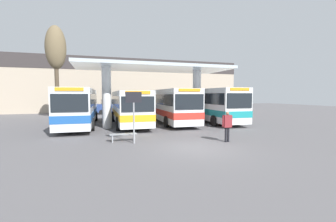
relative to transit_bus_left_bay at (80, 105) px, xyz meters
name	(u,v)px	position (x,y,z in m)	size (l,w,h in m)	color
ground_plane	(196,148)	(6.27, -11.18, -1.81)	(100.00, 100.00, 0.00)	#565456
townhouse_backdrop	(127,81)	(6.27, 15.50, 3.26)	(40.00, 0.58, 8.71)	tan
station_canopy	(154,75)	(6.27, -2.58, 2.65)	(13.08, 5.37, 5.22)	silver
transit_bus_left_bay	(80,105)	(0.00, 0.00, 0.00)	(3.02, 12.09, 3.26)	silver
transit_bus_center_bay	(129,106)	(4.27, -0.97, -0.09)	(2.90, 10.47, 3.06)	white
transit_bus_right_bay	(169,104)	(8.37, -0.34, -0.01)	(3.06, 11.38, 3.25)	silver
transit_bus_far_right_bay	(211,104)	(12.58, -1.17, 0.04)	(2.99, 10.17, 3.34)	white
waiting_bench_near_pillar	(123,136)	(2.89, -8.36, -1.48)	(1.59, 0.44, 0.46)	gray
info_sign_platform	(134,107)	(3.40, -9.13, 0.27)	(0.90, 0.09, 2.92)	gray
pedestrian_waiting	(227,123)	(8.64, -10.35, -0.73)	(0.66, 0.27, 1.78)	black
poplar_tree_behind_left	(56,50)	(-2.61, 5.34, 5.76)	(2.12, 2.12, 10.15)	#473A2B
parked_car_street	(110,107)	(3.34, 12.07, -0.80)	(4.53, 2.32, 2.10)	navy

